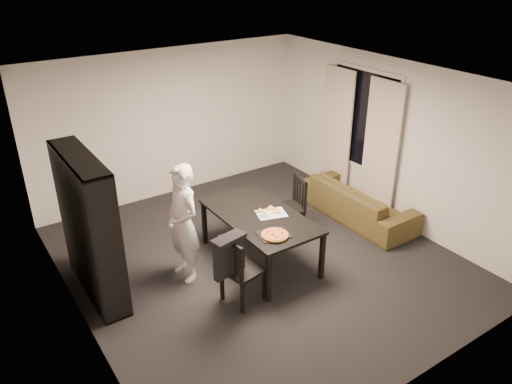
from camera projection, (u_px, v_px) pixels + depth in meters
room at (260, 178)px, 6.66m from camera, size 5.01×5.51×2.61m
window_pane at (363, 120)px, 8.27m from camera, size 0.02×1.40×1.60m
window_frame at (363, 120)px, 8.26m from camera, size 0.03×1.52×1.72m
curtain_left at (381, 150)px, 7.99m from camera, size 0.03×0.70×2.25m
curtain_right at (337, 132)px, 8.76m from camera, size 0.03×0.70×2.25m
bookshelf at (89, 227)px, 6.18m from camera, size 0.35×1.50×1.90m
dining_table at (260, 219)px, 6.94m from camera, size 0.98×1.76×0.73m
chair_left at (237, 267)px, 6.12m from camera, size 0.52×0.52×0.95m
chair_right at (293, 202)px, 7.67m from camera, size 0.53×0.53×0.95m
draped_jacket at (229, 254)px, 5.94m from camera, size 0.45×0.26×0.53m
person at (183, 223)px, 6.53m from camera, size 0.45×0.63×1.64m
baking_tray at (274, 234)px, 6.44m from camera, size 0.45×0.39×0.01m
pepperoni_pizza at (275, 235)px, 6.38m from camera, size 0.35×0.35×0.03m
kitchen_towel at (271, 214)px, 6.94m from camera, size 0.47×0.40×0.01m
pizza_slices at (268, 211)px, 6.97m from camera, size 0.39×0.34×0.01m
sofa at (358, 201)px, 8.23m from camera, size 0.80×2.04×0.60m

